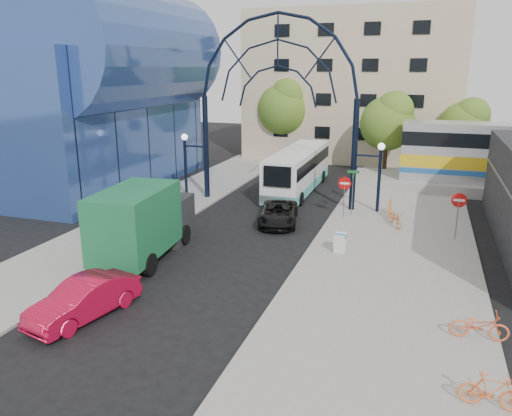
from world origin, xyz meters
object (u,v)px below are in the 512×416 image
(do_not_enter_sign, at_px, (459,205))
(bike_far_a, at_px, (480,326))
(bike_near_b, at_px, (390,207))
(tree_north_a, at_px, (389,120))
(street_name_sign, at_px, (353,183))
(bike_far_b, at_px, (492,391))
(stop_sign, at_px, (344,187))
(gateway_arch, at_px, (277,72))
(green_truck, at_px, (144,221))
(sandwich_board, at_px, (340,241))
(bike_near_a, at_px, (396,218))
(tree_north_b, at_px, (285,106))
(black_suv, at_px, (278,213))
(red_sedan, at_px, (84,299))
(city_bus, at_px, (298,169))
(tree_north_c, at_px, (466,124))

(do_not_enter_sign, bearing_deg, bike_far_a, -88.32)
(bike_near_b, bearing_deg, tree_north_a, 96.61)
(street_name_sign, bearing_deg, bike_far_b, -70.01)
(stop_sign, bearing_deg, gateway_arch, 157.37)
(bike_far_b, bearing_deg, green_truck, 65.60)
(sandwich_board, distance_m, bike_near_a, 5.78)
(tree_north_b, bearing_deg, gateway_arch, -76.32)
(gateway_arch, distance_m, bike_near_b, 10.84)
(stop_sign, distance_m, sandwich_board, 6.20)
(gateway_arch, xyz_separation_m, bike_far_b, (11.30, -18.17, -7.94))
(black_suv, xyz_separation_m, red_sedan, (-3.49, -13.19, 0.09))
(gateway_arch, bearing_deg, black_suv, -71.55)
(gateway_arch, bearing_deg, tree_north_a, 62.83)
(city_bus, height_order, bike_far_b, city_bus)
(red_sedan, bearing_deg, green_truck, 113.47)
(red_sedan, height_order, bike_near_b, red_sedan)
(do_not_enter_sign, relative_size, tree_north_a, 0.35)
(city_bus, bearing_deg, do_not_enter_sign, -38.15)
(sandwich_board, height_order, black_suv, black_suv)
(street_name_sign, xyz_separation_m, bike_near_b, (2.20, 0.65, -1.46))
(city_bus, bearing_deg, stop_sign, -55.19)
(black_suv, distance_m, bike_near_a, 6.66)
(city_bus, bearing_deg, black_suv, -83.84)
(gateway_arch, relative_size, bike_far_a, 7.37)
(sandwich_board, relative_size, tree_north_c, 0.15)
(gateway_arch, bearing_deg, stop_sign, -22.63)
(tree_north_c, bearing_deg, black_suv, -120.90)
(black_suv, bearing_deg, street_name_sign, 22.65)
(bike_near_a, bearing_deg, tree_north_c, 53.46)
(black_suv, bearing_deg, tree_north_c, 47.05)
(sandwich_board, distance_m, black_suv, 5.81)
(do_not_enter_sign, relative_size, street_name_sign, 0.89)
(street_name_sign, xyz_separation_m, tree_north_a, (0.92, 13.33, 2.48))
(tree_north_b, xyz_separation_m, black_suv, (5.23, -19.99, -4.64))
(city_bus, bearing_deg, gateway_arch, -95.98)
(gateway_arch, distance_m, stop_sign, 8.37)
(sandwich_board, xyz_separation_m, bike_near_b, (1.80, 7.27, -0.07))
(bike_near_a, bearing_deg, black_suv, 169.42)
(red_sedan, distance_m, bike_far_b, 13.47)
(gateway_arch, height_order, bike_far_a, gateway_arch)
(tree_north_b, height_order, bike_far_b, tree_north_b)
(tree_north_a, relative_size, bike_near_a, 3.85)
(do_not_enter_sign, bearing_deg, city_bus, 142.09)
(tree_north_a, relative_size, tree_north_b, 0.88)
(black_suv, bearing_deg, stop_sign, 18.84)
(tree_north_c, xyz_separation_m, bike_far_b, (-0.82, -32.10, -3.66))
(do_not_enter_sign, xyz_separation_m, red_sedan, (-13.14, -13.25, -1.26))
(gateway_arch, xyz_separation_m, tree_north_a, (6.12, 11.93, -3.95))
(street_name_sign, relative_size, black_suv, 0.62)
(street_name_sign, distance_m, green_truck, 12.86)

